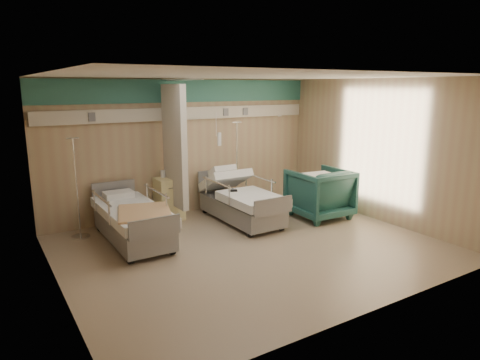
% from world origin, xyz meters
% --- Properties ---
extents(ground, '(6.00, 5.00, 0.00)m').
position_xyz_m(ground, '(0.00, 0.00, 0.00)').
color(ground, gray).
rests_on(ground, ground).
extents(room_walls, '(6.04, 5.04, 2.82)m').
position_xyz_m(room_walls, '(-0.03, 0.25, 1.86)').
color(room_walls, tan).
rests_on(room_walls, ground).
extents(bed_right, '(1.00, 2.16, 0.63)m').
position_xyz_m(bed_right, '(0.60, 1.30, 0.32)').
color(bed_right, white).
rests_on(bed_right, ground).
extents(bed_left, '(1.00, 2.16, 0.63)m').
position_xyz_m(bed_left, '(-1.60, 1.30, 0.32)').
color(bed_left, white).
rests_on(bed_left, ground).
extents(bedside_cabinet, '(0.50, 0.48, 0.85)m').
position_xyz_m(bedside_cabinet, '(-0.55, 2.20, 0.42)').
color(bedside_cabinet, '#F0E196').
rests_on(bedside_cabinet, ground).
extents(visitor_armchair, '(1.12, 1.15, 1.01)m').
position_xyz_m(visitor_armchair, '(2.11, 0.69, 0.51)').
color(visitor_armchair, '#1E4D46').
rests_on(visitor_armchair, ground).
extents(waffle_blanket, '(0.73, 0.66, 0.08)m').
position_xyz_m(waffle_blanket, '(2.07, 0.68, 1.05)').
color(waffle_blanket, white).
rests_on(waffle_blanket, visitor_armchair).
extents(iv_stand_right, '(0.34, 0.34, 1.90)m').
position_xyz_m(iv_stand_right, '(1.10, 2.28, 0.39)').
color(iv_stand_right, silver).
rests_on(iv_stand_right, ground).
extents(iv_stand_left, '(0.32, 0.32, 1.79)m').
position_xyz_m(iv_stand_left, '(-2.33, 2.03, 0.37)').
color(iv_stand_left, silver).
rests_on(iv_stand_left, ground).
extents(call_remote, '(0.18, 0.13, 0.04)m').
position_xyz_m(call_remote, '(0.43, 1.33, 0.65)').
color(call_remote, black).
rests_on(call_remote, bed_right).
extents(tan_blanket, '(1.08, 1.22, 0.04)m').
position_xyz_m(tan_blanket, '(-1.54, 0.84, 0.65)').
color(tan_blanket, tan).
rests_on(tan_blanket, bed_left).
extents(toiletry_bag, '(0.27, 0.20, 0.13)m').
position_xyz_m(toiletry_bag, '(-0.42, 2.12, 0.92)').
color(toiletry_bag, black).
rests_on(toiletry_bag, bedside_cabinet).
extents(white_cup, '(0.12, 0.12, 0.14)m').
position_xyz_m(white_cup, '(-0.61, 2.34, 0.92)').
color(white_cup, white).
rests_on(white_cup, bedside_cabinet).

